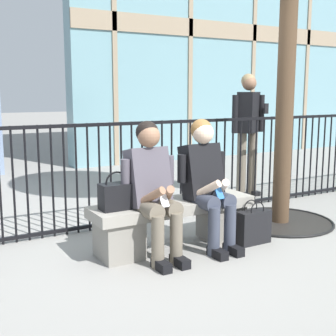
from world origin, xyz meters
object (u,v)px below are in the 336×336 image
object	(u,v)px
seated_person_with_phone	(153,186)
seated_person_companion	(207,179)
shopping_bag	(253,227)
bystander_at_railing	(248,125)
stone_bench	(173,219)
handbag_on_bench	(117,196)

from	to	relation	value
seated_person_with_phone	seated_person_companion	xyz separation A→B (m)	(0.57, 0.00, 0.00)
shopping_bag	bystander_at_railing	xyz separation A→B (m)	(1.31, 1.68, 0.83)
seated_person_with_phone	shopping_bag	distance (m)	1.14
seated_person_companion	stone_bench	bearing A→B (deg)	155.86
handbag_on_bench	shopping_bag	distance (m)	1.40
stone_bench	seated_person_with_phone	xyz separation A→B (m)	(-0.29, -0.13, 0.38)
seated_person_companion	handbag_on_bench	bearing A→B (deg)	172.21
seated_person_with_phone	shopping_bag	size ratio (longest dim) A/B	2.84
stone_bench	bystander_at_railing	distance (m)	2.57
handbag_on_bench	bystander_at_railing	world-z (taller)	bystander_at_railing
stone_bench	bystander_at_railing	world-z (taller)	bystander_at_railing
handbag_on_bench	bystander_at_railing	distance (m)	3.00
handbag_on_bench	shopping_bag	xyz separation A→B (m)	(1.31, -0.29, -0.40)
handbag_on_bench	shopping_bag	world-z (taller)	handbag_on_bench
seated_person_with_phone	bystander_at_railing	distance (m)	2.80
shopping_bag	bystander_at_railing	distance (m)	2.29
stone_bench	handbag_on_bench	distance (m)	0.65
stone_bench	seated_person_with_phone	size ratio (longest dim) A/B	1.32
seated_person_with_phone	seated_person_companion	bearing A→B (deg)	0.00
shopping_bag	bystander_at_railing	size ratio (longest dim) A/B	0.25
stone_bench	bystander_at_railing	bearing A→B (deg)	34.13
stone_bench	shopping_bag	size ratio (longest dim) A/B	3.75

